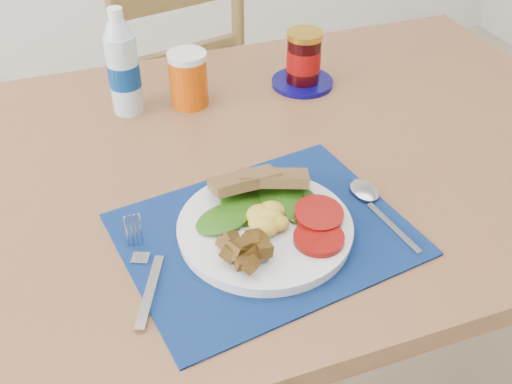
% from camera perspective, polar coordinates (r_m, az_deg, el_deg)
% --- Properties ---
extents(table, '(1.40, 0.90, 0.75)m').
position_cam_1_polar(table, '(1.13, -0.27, -0.07)').
color(table, brown).
rests_on(table, ground).
extents(chair_far, '(0.47, 0.46, 1.07)m').
position_cam_1_polar(chair_far, '(1.75, -8.21, 10.10)').
color(chair_far, brown).
rests_on(chair_far, ground).
extents(placemat, '(0.46, 0.39, 0.00)m').
position_cam_1_polar(placemat, '(0.91, 0.85, -4.03)').
color(placemat, '#040631').
rests_on(placemat, table).
extents(breakfast_plate, '(0.26, 0.26, 0.06)m').
position_cam_1_polar(breakfast_plate, '(0.90, 0.63, -3.30)').
color(breakfast_plate, silver).
rests_on(breakfast_plate, placemat).
extents(fork, '(0.07, 0.19, 0.00)m').
position_cam_1_polar(fork, '(0.87, -10.63, -7.29)').
color(fork, '#B2B5BA').
rests_on(fork, placemat).
extents(spoon, '(0.04, 0.19, 0.01)m').
position_cam_1_polar(spoon, '(0.98, 11.04, -0.91)').
color(spoon, '#B2B5BA').
rests_on(spoon, placemat).
extents(water_bottle, '(0.06, 0.06, 0.21)m').
position_cam_1_polar(water_bottle, '(1.20, -12.53, 11.47)').
color(water_bottle, '#ADBFCC').
rests_on(water_bottle, table).
extents(juice_glass, '(0.08, 0.08, 0.11)m').
position_cam_1_polar(juice_glass, '(1.22, -6.45, 10.51)').
color(juice_glass, '#C04605').
rests_on(juice_glass, table).
extents(jam_on_saucer, '(0.13, 0.13, 0.12)m').
position_cam_1_polar(jam_on_saucer, '(1.29, 4.54, 12.24)').
color(jam_on_saucer, '#070551').
rests_on(jam_on_saucer, table).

